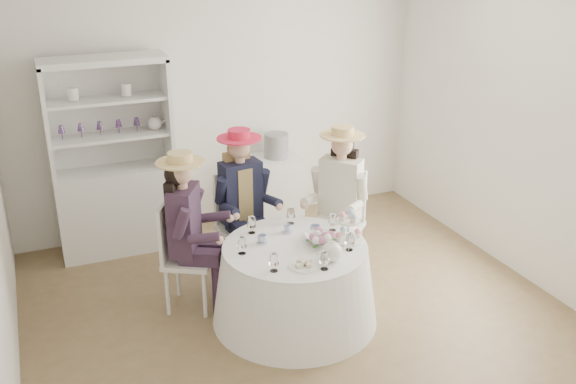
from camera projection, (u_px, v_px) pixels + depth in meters
name	position (u px, v px, depth m)	size (l,w,h in m)	color
ground	(292.00, 306.00, 5.67)	(4.50, 4.50, 0.00)	brown
wall_back	(220.00, 105.00, 6.87)	(4.50, 4.50, 0.00)	silver
wall_front	(438.00, 276.00, 3.45)	(4.50, 4.50, 0.00)	silver
wall_right	(515.00, 131.00, 5.96)	(4.50, 4.50, 0.00)	silver
tea_table	(295.00, 283.00, 5.36)	(1.39, 1.39, 0.69)	white
hutch	(116.00, 185.00, 6.45)	(1.32, 0.81, 1.99)	silver
side_table	(276.00, 189.00, 7.22)	(0.49, 0.49, 0.76)	silver
hatbox	(276.00, 145.00, 7.02)	(0.27, 0.27, 0.27)	black
guest_left	(187.00, 223.00, 5.37)	(0.61, 0.56, 1.42)	silver
guest_mid	(242.00, 195.00, 5.92)	(0.53, 0.55, 1.44)	silver
guest_right	(340.00, 193.00, 5.94)	(0.62, 0.61, 1.46)	silver
spare_chair	(236.00, 220.00, 6.19)	(0.53, 0.53, 0.90)	silver
teacup_a	(262.00, 240.00, 5.28)	(0.08, 0.08, 0.06)	white
teacup_b	(287.00, 229.00, 5.46)	(0.07, 0.07, 0.06)	white
teacup_c	(315.00, 230.00, 5.43)	(0.09, 0.09, 0.07)	white
flower_bowl	(319.00, 239.00, 5.30)	(0.23, 0.23, 0.06)	white
flower_arrangement	(322.00, 237.00, 5.19)	(0.18, 0.18, 0.07)	#CB659A
table_teapot	(332.00, 252.00, 4.99)	(0.23, 0.16, 0.17)	white
sandwich_plate	(304.00, 265.00, 4.91)	(0.23, 0.23, 0.05)	white
cupcake_stand	(348.00, 230.00, 5.31)	(0.27, 0.27, 0.25)	white
stemware_set	(295.00, 238.00, 5.21)	(0.94, 0.94, 0.15)	white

